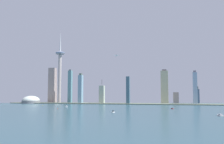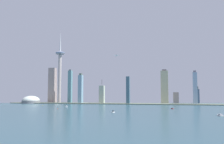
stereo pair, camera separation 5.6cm
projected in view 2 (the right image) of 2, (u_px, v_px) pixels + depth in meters
name	position (u px, v px, depth m)	size (l,w,h in m)	color
ground_plane	(20.00, 119.00, 360.71)	(6000.00, 6000.00, 0.00)	#2C4D5A
waterfront_pier	(111.00, 103.00, 897.19)	(793.91, 78.85, 2.78)	#626D5B
observation_tower	(60.00, 68.00, 967.80)	(36.78, 36.78, 288.15)	#B4A7A4
stadium_dome	(31.00, 101.00, 958.79)	(70.24, 70.24, 35.73)	slate
skyscraper_0	(81.00, 89.00, 929.15)	(14.81, 19.16, 114.59)	#7BA4BA
skyscraper_1	(70.00, 87.00, 960.35)	(13.79, 14.66, 132.34)	#5D8F98
skyscraper_2	(68.00, 84.00, 1030.29)	(26.96, 20.67, 156.30)	#A29B8D
skyscraper_3	(197.00, 96.00, 889.97)	(16.68, 16.97, 63.64)	slate
skyscraper_4	(195.00, 88.00, 846.27)	(14.06, 19.98, 117.08)	#92ACC9
skyscraper_5	(102.00, 95.00, 919.11)	(18.74, 18.65, 90.76)	#AFBCA8
skyscraper_6	(53.00, 85.00, 991.85)	(27.85, 26.34, 141.39)	#A48F8C
skyscraper_7	(176.00, 98.00, 911.31)	(19.82, 26.55, 42.66)	gray
skyscraper_8	(165.00, 87.00, 902.90)	(26.99, 12.60, 127.08)	#BBB998
skyscraper_9	(128.00, 90.00, 871.44)	(12.04, 16.74, 98.37)	#3F6477
boat_0	(172.00, 109.00, 593.18)	(6.96, 6.87, 3.10)	#AE292A
boat_1	(57.00, 105.00, 796.78)	(6.93, 3.31, 4.12)	white
boat_2	(113.00, 112.00, 482.46)	(5.45, 8.71, 4.20)	silver
boat_4	(220.00, 115.00, 405.53)	(7.97, 17.64, 3.79)	white
boat_6	(66.00, 107.00, 674.79)	(5.14, 10.10, 4.65)	white
channel_buoy_0	(58.00, 108.00, 595.74)	(1.51, 1.51, 2.57)	#E54C19
channel_buoy_1	(43.00, 105.00, 771.35)	(1.59, 1.59, 1.63)	yellow
airplane	(117.00, 55.00, 854.91)	(23.49, 23.45, 7.62)	silver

